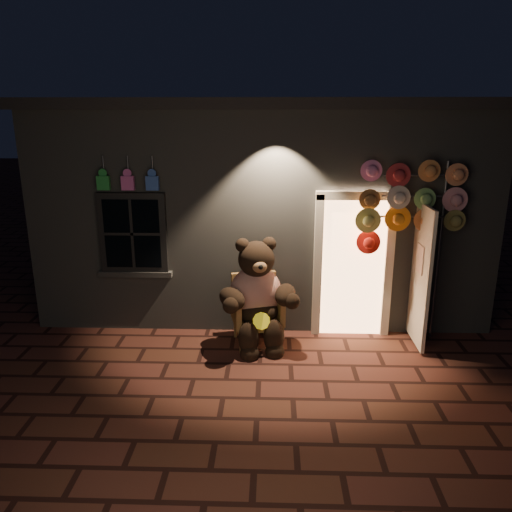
{
  "coord_description": "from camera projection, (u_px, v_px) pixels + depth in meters",
  "views": [
    {
      "loc": [
        0.15,
        -5.62,
        3.29
      ],
      "look_at": [
        -0.07,
        1.0,
        1.35
      ],
      "focal_mm": 35.0,
      "sensor_mm": 36.0,
      "label": 1
    }
  ],
  "objects": [
    {
      "name": "teddy_bear",
      "position": [
        257.0,
        296.0,
        7.08
      ],
      "size": [
        1.18,
        1.03,
        1.66
      ],
      "rotation": [
        0.0,
        0.0,
        0.22
      ],
      "color": "#B32B13",
      "rests_on": "ground"
    },
    {
      "name": "ground",
      "position": [
        259.0,
        380.0,
        6.32
      ],
      "size": [
        60.0,
        60.0,
        0.0
      ],
      "primitive_type": "plane",
      "color": "#53271F",
      "rests_on": "ground"
    },
    {
      "name": "hat_rack",
      "position": [
        410.0,
        202.0,
        6.9
      ],
      "size": [
        1.52,
        0.22,
        2.64
      ],
      "color": "#59595E",
      "rests_on": "ground"
    },
    {
      "name": "wicker_armchair",
      "position": [
        256.0,
        309.0,
        7.27
      ],
      "size": [
        0.8,
        0.76,
        1.01
      ],
      "rotation": [
        0.0,
        0.0,
        0.22
      ],
      "color": "olive",
      "rests_on": "ground"
    },
    {
      "name": "shop_building",
      "position": [
        265.0,
        194.0,
        9.66
      ],
      "size": [
        7.3,
        5.95,
        3.51
      ],
      "color": "slate",
      "rests_on": "ground"
    }
  ]
}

